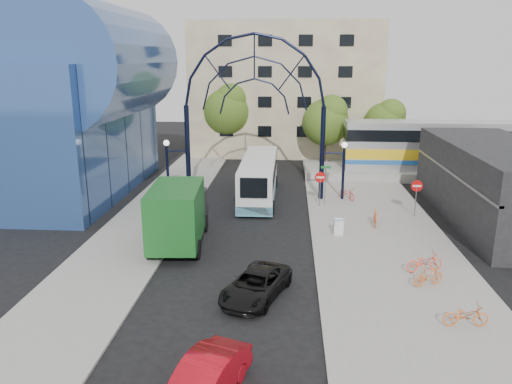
# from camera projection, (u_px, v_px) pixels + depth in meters

# --- Properties ---
(ground) EXTENTS (120.00, 120.00, 0.00)m
(ground) POSITION_uv_depth(u_px,v_px,m) (234.00, 277.00, 24.40)
(ground) COLOR black
(ground) RESTS_ON ground
(sidewalk_east) EXTENTS (8.00, 56.00, 0.12)m
(sidewalk_east) POSITION_uv_depth(u_px,v_px,m) (385.00, 249.00, 27.71)
(sidewalk_east) COLOR gray
(sidewalk_east) RESTS_ON ground
(plaza_west) EXTENTS (5.00, 50.00, 0.12)m
(plaza_west) POSITION_uv_depth(u_px,v_px,m) (140.00, 231.00, 30.59)
(plaza_west) COLOR gray
(plaza_west) RESTS_ON ground
(gateway_arch) EXTENTS (13.64, 0.44, 12.10)m
(gateway_arch) POSITION_uv_depth(u_px,v_px,m) (254.00, 84.00, 35.65)
(gateway_arch) COLOR black
(gateway_arch) RESTS_ON ground
(stop_sign) EXTENTS (0.80, 0.07, 2.50)m
(stop_sign) POSITION_uv_depth(u_px,v_px,m) (320.00, 180.00, 35.12)
(stop_sign) COLOR slate
(stop_sign) RESTS_ON sidewalk_east
(do_not_enter_sign) EXTENTS (0.76, 0.07, 2.48)m
(do_not_enter_sign) POSITION_uv_depth(u_px,v_px,m) (417.00, 189.00, 32.79)
(do_not_enter_sign) COLOR slate
(do_not_enter_sign) RESTS_ON sidewalk_east
(street_name_sign) EXTENTS (0.70, 0.70, 2.80)m
(street_name_sign) POSITION_uv_depth(u_px,v_px,m) (325.00, 177.00, 35.64)
(street_name_sign) COLOR slate
(street_name_sign) RESTS_ON sidewalk_east
(sandwich_board) EXTENTS (0.55, 0.61, 0.99)m
(sandwich_board) POSITION_uv_depth(u_px,v_px,m) (339.00, 225.00, 29.60)
(sandwich_board) COLOR white
(sandwich_board) RESTS_ON sidewalk_east
(transit_hall) EXTENTS (16.50, 18.00, 14.50)m
(transit_hall) POSITION_uv_depth(u_px,v_px,m) (56.00, 107.00, 38.11)
(transit_hall) COLOR #2F4F8F
(transit_hall) RESTS_ON ground
(commercial_block_east) EXTENTS (6.00, 16.00, 5.00)m
(commercial_block_east) POSITION_uv_depth(u_px,v_px,m) (496.00, 183.00, 32.33)
(commercial_block_east) COLOR black
(commercial_block_east) RESTS_ON ground
(apartment_block) EXTENTS (20.00, 12.10, 14.00)m
(apartment_block) POSITION_uv_depth(u_px,v_px,m) (285.00, 88.00, 56.13)
(apartment_block) COLOR tan
(apartment_block) RESTS_ON ground
(train_platform) EXTENTS (32.00, 5.00, 0.80)m
(train_platform) POSITION_uv_depth(u_px,v_px,m) (486.00, 174.00, 44.17)
(train_platform) COLOR gray
(train_platform) RESTS_ON ground
(train_car) EXTENTS (25.10, 3.05, 4.20)m
(train_car) POSITION_uv_depth(u_px,v_px,m) (489.00, 146.00, 43.52)
(train_car) COLOR #B7B7BC
(train_car) RESTS_ON train_platform
(tree_north_a) EXTENTS (4.48, 4.48, 7.00)m
(tree_north_a) POSITION_uv_depth(u_px,v_px,m) (327.00, 120.00, 47.77)
(tree_north_a) COLOR #382314
(tree_north_a) RESTS_ON ground
(tree_north_b) EXTENTS (5.12, 5.12, 8.00)m
(tree_north_b) POSITION_uv_depth(u_px,v_px,m) (228.00, 108.00, 52.11)
(tree_north_b) COLOR #382314
(tree_north_b) RESTS_ON ground
(tree_north_c) EXTENTS (4.16, 4.16, 6.50)m
(tree_north_c) POSITION_uv_depth(u_px,v_px,m) (386.00, 121.00, 49.39)
(tree_north_c) COLOR #382314
(tree_north_c) RESTS_ON ground
(city_bus) EXTENTS (2.65, 11.11, 3.04)m
(city_bus) POSITION_uv_depth(u_px,v_px,m) (259.00, 177.00, 37.86)
(city_bus) COLOR silver
(city_bus) RESTS_ON ground
(green_truck) EXTENTS (3.18, 7.33, 3.61)m
(green_truck) POSITION_uv_depth(u_px,v_px,m) (179.00, 214.00, 28.27)
(green_truck) COLOR black
(green_truck) RESTS_ON ground
(black_suv) EXTENTS (3.43, 4.90, 1.24)m
(black_suv) POSITION_uv_depth(u_px,v_px,m) (256.00, 285.00, 22.10)
(black_suv) COLOR black
(black_suv) RESTS_ON ground
(red_sedan) EXTENTS (2.79, 4.43, 1.38)m
(red_sedan) POSITION_uv_depth(u_px,v_px,m) (204.00, 381.00, 15.45)
(red_sedan) COLOR #A50A15
(red_sedan) RESTS_ON ground
(bike_near_a) EXTENTS (1.44, 1.78, 0.91)m
(bike_near_a) POSITION_uv_depth(u_px,v_px,m) (347.00, 193.00, 37.28)
(bike_near_a) COLOR red
(bike_near_a) RESTS_ON sidewalk_east
(bike_near_b) EXTENTS (0.67, 1.80, 1.05)m
(bike_near_b) POSITION_uv_depth(u_px,v_px,m) (375.00, 217.00, 31.41)
(bike_near_b) COLOR #F66031
(bike_near_b) RESTS_ON sidewalk_east
(bike_far_a) EXTENTS (2.02, 1.15, 1.00)m
(bike_far_a) POSITION_uv_depth(u_px,v_px,m) (424.00, 262.00, 24.59)
(bike_far_a) COLOR #FA5432
(bike_far_a) RESTS_ON sidewalk_east
(bike_far_b) EXTENTS (1.64, 1.02, 0.95)m
(bike_far_b) POSITION_uv_depth(u_px,v_px,m) (428.00, 276.00, 23.04)
(bike_far_b) COLOR #CD6329
(bike_far_b) RESTS_ON sidewalk_east
(bike_far_c) EXTENTS (1.83, 0.72, 0.95)m
(bike_far_c) POSITION_uv_depth(u_px,v_px,m) (466.00, 315.00, 19.55)
(bike_far_c) COLOR orange
(bike_far_c) RESTS_ON sidewalk_east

